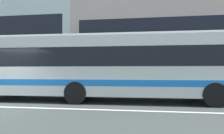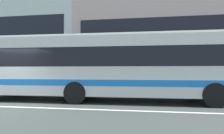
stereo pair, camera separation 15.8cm
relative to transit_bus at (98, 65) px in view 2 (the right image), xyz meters
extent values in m
cube|color=silver|center=(-14.40, 12.75, 3.45)|extent=(19.71, 8.84, 10.41)
cube|color=#C5ABA1|center=(6.92, 12.75, 2.93)|extent=(22.94, 8.84, 9.35)
cube|color=black|center=(6.92, 8.32, 3.67)|extent=(21.11, 0.04, 1.87)
cube|color=silver|center=(0.00, 0.00, -0.05)|extent=(12.15, 2.77, 2.70)
cube|color=black|center=(0.00, 0.00, 0.35)|extent=(11.42, 2.78, 0.86)
cube|color=blue|center=(0.00, 0.00, -0.79)|extent=(11.91, 2.79, 0.28)
cube|color=silver|center=(0.00, 0.00, 1.36)|extent=(11.66, 2.35, 0.12)
cylinder|color=black|center=(5.04, 1.27, -1.25)|extent=(1.00, 0.30, 1.00)
cylinder|color=black|center=(5.07, -1.11, -1.25)|extent=(1.00, 0.30, 1.00)
cylinder|color=black|center=(-0.78, 1.18, -1.25)|extent=(1.00, 0.30, 1.00)
cylinder|color=black|center=(-0.74, -1.20, -1.25)|extent=(1.00, 0.30, 1.00)
cylinder|color=black|center=(-5.07, 1.11, -1.25)|extent=(1.00, 0.30, 1.00)
camera|label=1|loc=(1.99, -9.31, -0.26)|focal=30.40mm
camera|label=2|loc=(2.15, -9.28, -0.26)|focal=30.40mm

